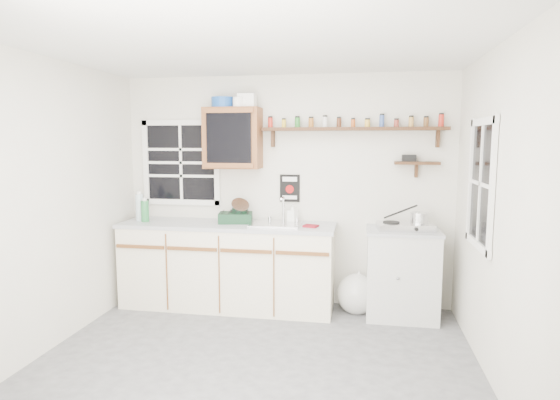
{
  "coord_description": "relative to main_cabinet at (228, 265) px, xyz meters",
  "views": [
    {
      "loc": [
        0.83,
        -3.46,
        1.8
      ],
      "look_at": [
        0.12,
        0.55,
        1.28
      ],
      "focal_mm": 30.0,
      "sensor_mm": 36.0,
      "label": 1
    }
  ],
  "objects": [
    {
      "name": "trash_bag",
      "position": [
        1.39,
        0.06,
        -0.26
      ],
      "size": [
        0.42,
        0.38,
        0.48
      ],
      "color": "silver",
      "rests_on": "floor"
    },
    {
      "name": "upper_cabinet",
      "position": [
        0.03,
        0.14,
        1.36
      ],
      "size": [
        0.6,
        0.32,
        0.65
      ],
      "color": "brown",
      "rests_on": "wall_back"
    },
    {
      "name": "dish_rack",
      "position": [
        0.09,
        0.07,
        0.54
      ],
      "size": [
        0.4,
        0.33,
        0.27
      ],
      "rotation": [
        0.0,
        0.0,
        0.19
      ],
      "color": "black",
      "rests_on": "main_cabinet"
    },
    {
      "name": "main_cabinet",
      "position": [
        0.0,
        0.0,
        0.0
      ],
      "size": [
        2.31,
        0.63,
        0.92
      ],
      "color": "beige",
      "rests_on": "floor"
    },
    {
      "name": "window_back",
      "position": [
        -0.62,
        0.29,
        1.09
      ],
      "size": [
        0.93,
        0.03,
        0.98
      ],
      "color": "black",
      "rests_on": "wall_back"
    },
    {
      "name": "room",
      "position": [
        0.58,
        -1.3,
        0.79
      ],
      "size": [
        3.64,
        3.24,
        2.54
      ],
      "color": "#49494B",
      "rests_on": "ground"
    },
    {
      "name": "water_bottles",
      "position": [
        -0.96,
        -0.02,
        0.6
      ],
      "size": [
        0.17,
        0.13,
        0.32
      ],
      "color": "silver",
      "rests_on": "main_cabinet"
    },
    {
      "name": "saucepan",
      "position": [
        1.98,
        0.01,
        0.57
      ],
      "size": [
        0.43,
        0.26,
        0.19
      ],
      "rotation": [
        0.0,
        0.0,
        -0.44
      ],
      "color": "silver",
      "rests_on": "hotplate"
    },
    {
      "name": "soap_bottle",
      "position": [
        0.68,
        0.17,
        0.56
      ],
      "size": [
        0.12,
        0.12,
        0.2
      ],
      "primitive_type": "imported",
      "rotation": [
        0.0,
        0.0,
        -0.37
      ],
      "color": "silver",
      "rests_on": "main_cabinet"
    },
    {
      "name": "window_right",
      "position": [
        2.37,
        -0.75,
        0.99
      ],
      "size": [
        0.03,
        0.78,
        1.08
      ],
      "color": "black",
      "rests_on": "wall_back"
    },
    {
      "name": "upper_cabinet_clutter",
      "position": [
        0.04,
        0.14,
        1.75
      ],
      "size": [
        0.48,
        0.24,
        0.14
      ],
      "color": "#174799",
      "rests_on": "upper_cabinet"
    },
    {
      "name": "rag",
      "position": [
        0.91,
        -0.06,
        0.47
      ],
      "size": [
        0.17,
        0.15,
        0.02
      ],
      "primitive_type": "cube",
      "rotation": [
        0.0,
        0.0,
        -0.26
      ],
      "color": "maroon",
      "rests_on": "main_cabinet"
    },
    {
      "name": "sink",
      "position": [
        0.54,
        0.01,
        0.47
      ],
      "size": [
        0.52,
        0.44,
        0.29
      ],
      "color": "silver",
      "rests_on": "main_cabinet"
    },
    {
      "name": "warning_sign",
      "position": [
        0.63,
        0.29,
        0.82
      ],
      "size": [
        0.22,
        0.02,
        0.3
      ],
      "color": "black",
      "rests_on": "wall_back"
    },
    {
      "name": "secondary_shelf",
      "position": [
        1.94,
        0.22,
        1.12
      ],
      "size": [
        0.45,
        0.16,
        0.24
      ],
      "color": "#32190E",
      "rests_on": "wall_back"
    },
    {
      "name": "spice_shelf",
      "position": [
        1.31,
        0.21,
        1.47
      ],
      "size": [
        1.91,
        0.18,
        0.34
      ],
      "color": "#32190E",
      "rests_on": "wall_back"
    },
    {
      "name": "right_cabinet",
      "position": [
        1.83,
        0.03,
        -0.01
      ],
      "size": [
        0.73,
        0.57,
        0.91
      ],
      "color": "#BBBBB4",
      "rests_on": "floor"
    },
    {
      "name": "hotplate",
      "position": [
        1.85,
        0.01,
        0.48
      ],
      "size": [
        0.57,
        0.35,
        0.08
      ],
      "rotation": [
        0.0,
        0.0,
        0.11
      ],
      "color": "silver",
      "rests_on": "right_cabinet"
    }
  ]
}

